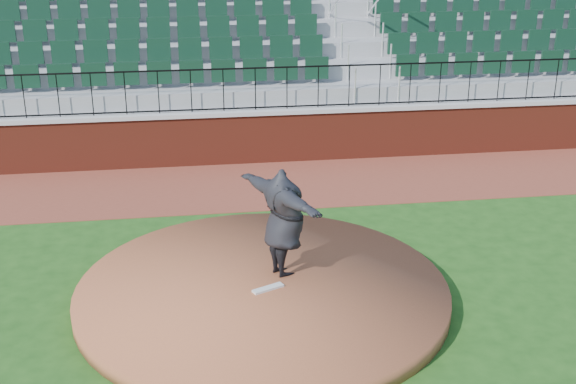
% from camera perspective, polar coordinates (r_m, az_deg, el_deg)
% --- Properties ---
extents(ground, '(90.00, 90.00, 0.00)m').
position_cam_1_polar(ground, '(12.00, 1.01, -8.38)').
color(ground, '#1C4914').
rests_on(ground, ground).
extents(warning_track, '(34.00, 3.20, 0.01)m').
position_cam_1_polar(warning_track, '(16.87, -1.86, 0.64)').
color(warning_track, brown).
rests_on(warning_track, ground).
extents(field_wall, '(34.00, 0.35, 1.20)m').
position_cam_1_polar(field_wall, '(18.19, -2.44, 4.14)').
color(field_wall, maroon).
rests_on(field_wall, ground).
extents(wall_cap, '(34.00, 0.45, 0.10)m').
position_cam_1_polar(wall_cap, '(18.01, -2.47, 6.12)').
color(wall_cap, '#B7B7B7').
rests_on(wall_cap, field_wall).
extents(wall_railing, '(34.00, 0.05, 1.00)m').
position_cam_1_polar(wall_railing, '(17.87, -2.50, 7.82)').
color(wall_railing, black).
rests_on(wall_railing, wall_cap).
extents(seating_stands, '(34.00, 5.10, 4.60)m').
position_cam_1_polar(seating_stands, '(20.43, -3.30, 10.93)').
color(seating_stands, gray).
rests_on(seating_stands, ground).
extents(concourse_wall, '(34.00, 0.50, 5.50)m').
position_cam_1_polar(concourse_wall, '(23.11, -3.94, 13.24)').
color(concourse_wall, maroon).
rests_on(concourse_wall, ground).
extents(pitchers_mound, '(5.90, 5.90, 0.25)m').
position_cam_1_polar(pitchers_mound, '(12.03, -1.95, -7.63)').
color(pitchers_mound, brown).
rests_on(pitchers_mound, ground).
extents(pitching_rubber, '(0.53, 0.33, 0.03)m').
position_cam_1_polar(pitching_rubber, '(11.85, -1.53, -7.33)').
color(pitching_rubber, silver).
rests_on(pitching_rubber, pitchers_mound).
extents(pitcher, '(1.49, 2.28, 1.82)m').
position_cam_1_polar(pitcher, '(11.94, -0.35, -2.32)').
color(pitcher, black).
rests_on(pitcher, pitchers_mound).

